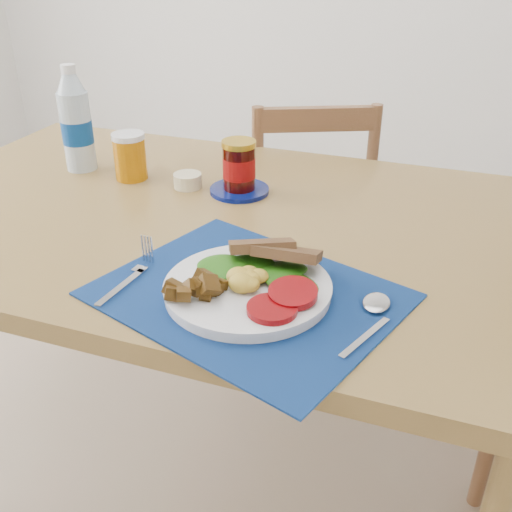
{
  "coord_description": "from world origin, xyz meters",
  "views": [
    {
      "loc": [
        0.5,
        -0.85,
        1.29
      ],
      "look_at": [
        0.21,
        -0.03,
        0.8
      ],
      "focal_mm": 42.0,
      "sensor_mm": 36.0,
      "label": 1
    }
  ],
  "objects_px": {
    "jam_on_saucer": "(239,170)",
    "breakfast_plate": "(244,284)",
    "water_bottle": "(76,125)",
    "chair_far": "(308,200)",
    "juice_glass": "(130,158)"
  },
  "relations": [
    {
      "from": "breakfast_plate",
      "to": "water_bottle",
      "type": "xyz_separation_m",
      "value": [
        -0.59,
        0.41,
        0.09
      ]
    },
    {
      "from": "water_bottle",
      "to": "jam_on_saucer",
      "type": "bearing_deg",
      "value": -1.04
    },
    {
      "from": "chair_far",
      "to": "breakfast_plate",
      "type": "distance_m",
      "value": 0.93
    },
    {
      "from": "chair_far",
      "to": "jam_on_saucer",
      "type": "relative_size",
      "value": 7.7
    },
    {
      "from": "water_bottle",
      "to": "jam_on_saucer",
      "type": "distance_m",
      "value": 0.43
    },
    {
      "from": "chair_far",
      "to": "jam_on_saucer",
      "type": "xyz_separation_m",
      "value": [
        -0.04,
        -0.49,
        0.27
      ]
    },
    {
      "from": "chair_far",
      "to": "jam_on_saucer",
      "type": "height_order",
      "value": "chair_far"
    },
    {
      "from": "juice_glass",
      "to": "jam_on_saucer",
      "type": "distance_m",
      "value": 0.28
    },
    {
      "from": "jam_on_saucer",
      "to": "chair_far",
      "type": "bearing_deg",
      "value": 85.87
    },
    {
      "from": "breakfast_plate",
      "to": "jam_on_saucer",
      "type": "height_order",
      "value": "jam_on_saucer"
    },
    {
      "from": "chair_far",
      "to": "juice_glass",
      "type": "bearing_deg",
      "value": 33.68
    },
    {
      "from": "water_bottle",
      "to": "breakfast_plate",
      "type": "bearing_deg",
      "value": -34.94
    },
    {
      "from": "breakfast_plate",
      "to": "juice_glass",
      "type": "distance_m",
      "value": 0.6
    },
    {
      "from": "jam_on_saucer",
      "to": "breakfast_plate",
      "type": "bearing_deg",
      "value": -67.71
    },
    {
      "from": "breakfast_plate",
      "to": "jam_on_saucer",
      "type": "xyz_separation_m",
      "value": [
        -0.17,
        0.41,
        0.03
      ]
    }
  ]
}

